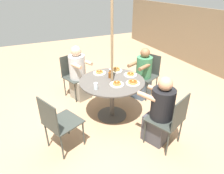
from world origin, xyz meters
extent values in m
plane|color=tan|center=(0.00, 0.00, 0.00)|extent=(12.00, 12.00, 0.00)
cylinder|color=#4C4742|center=(0.00, 0.00, 0.01)|extent=(0.56, 0.56, 0.01)
cylinder|color=#4C4742|center=(0.00, 0.00, 0.36)|extent=(0.08, 0.08, 0.72)
cylinder|color=#4C4742|center=(0.00, 0.00, 0.73)|extent=(1.15, 1.15, 0.02)
cylinder|color=#846B4C|center=(0.00, 0.00, 1.07)|extent=(0.04, 0.04, 2.15)
cylinder|color=#333833|center=(-0.89, -0.12, 0.22)|extent=(0.02, 0.02, 0.45)
cylinder|color=#333833|center=(-0.76, -0.49, 0.22)|extent=(0.02, 0.02, 0.45)
cylinder|color=#333833|center=(-1.26, -0.26, 0.22)|extent=(0.02, 0.02, 0.45)
cylinder|color=#333833|center=(-1.12, -0.63, 0.22)|extent=(0.02, 0.02, 0.45)
cube|color=#333833|center=(-1.01, -0.37, 0.46)|extent=(0.59, 0.59, 0.02)
cube|color=#333833|center=(-1.22, -0.45, 0.68)|extent=(0.17, 0.42, 0.44)
cube|color=gray|center=(-0.90, -0.33, 0.22)|extent=(0.45, 0.43, 0.45)
cylinder|color=#B2B2B2|center=(-0.95, -0.35, 0.70)|extent=(0.34, 0.34, 0.51)
sphere|color=#DBA884|center=(-0.95, -0.35, 1.05)|extent=(0.22, 0.22, 0.22)
cylinder|color=#DBA884|center=(-0.84, -0.16, 0.82)|extent=(0.29, 0.16, 0.07)
cylinder|color=#DBA884|center=(-0.74, -0.42, 0.82)|extent=(0.29, 0.16, 0.07)
cylinder|color=#333833|center=(0.16, -0.89, 0.22)|extent=(0.02, 0.02, 0.45)
cylinder|color=#333833|center=(0.52, -0.73, 0.22)|extent=(0.02, 0.02, 0.45)
cylinder|color=#333833|center=(0.31, -1.25, 0.22)|extent=(0.02, 0.02, 0.45)
cylinder|color=#333833|center=(0.68, -1.09, 0.22)|extent=(0.02, 0.02, 0.45)
cube|color=#333833|center=(0.42, -0.99, 0.46)|extent=(0.61, 0.61, 0.02)
cube|color=#333833|center=(0.51, -1.19, 0.68)|extent=(0.41, 0.19, 0.44)
cylinder|color=#333833|center=(0.89, 0.14, 0.22)|extent=(0.02, 0.02, 0.45)
cylinder|color=#333833|center=(0.74, 0.51, 0.22)|extent=(0.02, 0.02, 0.45)
cylinder|color=#333833|center=(1.25, 0.29, 0.22)|extent=(0.02, 0.02, 0.45)
cylinder|color=#333833|center=(1.11, 0.65, 0.22)|extent=(0.02, 0.02, 0.45)
cube|color=#333833|center=(1.00, 0.40, 0.46)|extent=(0.60, 0.60, 0.02)
cube|color=#333833|center=(1.20, 0.48, 0.68)|extent=(0.18, 0.41, 0.44)
cube|color=#3D3D42|center=(0.90, 0.36, 0.22)|extent=(0.45, 0.43, 0.45)
cylinder|color=black|center=(0.94, 0.38, 0.69)|extent=(0.34, 0.34, 0.49)
sphere|color=tan|center=(0.94, 0.38, 1.03)|extent=(0.20, 0.20, 0.20)
cylinder|color=tan|center=(0.82, 0.18, 0.81)|extent=(0.32, 0.18, 0.07)
cylinder|color=tan|center=(0.72, 0.43, 0.81)|extent=(0.32, 0.18, 0.07)
cylinder|color=#333833|center=(-0.16, 0.89, 0.22)|extent=(0.02, 0.02, 0.45)
cylinder|color=#333833|center=(-0.52, 0.73, 0.22)|extent=(0.02, 0.02, 0.45)
cylinder|color=#333833|center=(-0.31, 1.25, 0.22)|extent=(0.02, 0.02, 0.45)
cylinder|color=#333833|center=(-0.68, 1.09, 0.22)|extent=(0.02, 0.02, 0.45)
cube|color=#333833|center=(-0.42, 0.99, 0.46)|extent=(0.61, 0.61, 0.02)
cube|color=#333833|center=(-0.50, 1.19, 0.68)|extent=(0.41, 0.19, 0.44)
cube|color=slate|center=(-0.38, 0.89, 0.22)|extent=(0.42, 0.44, 0.45)
cylinder|color=#38754C|center=(-0.39, 0.93, 0.68)|extent=(0.33, 0.33, 0.46)
sphere|color=brown|center=(-0.39, 0.93, 1.00)|extent=(0.20, 0.20, 0.20)
cylinder|color=brown|center=(-0.19, 0.80, 0.79)|extent=(0.20, 0.34, 0.07)
cylinder|color=brown|center=(-0.44, 0.70, 0.79)|extent=(0.20, 0.34, 0.07)
cylinder|color=silver|center=(-0.38, -0.08, 0.75)|extent=(0.24, 0.24, 0.01)
cylinder|color=#AD7A3D|center=(-0.38, -0.08, 0.77)|extent=(0.15, 0.15, 0.01)
cylinder|color=#AD7A3D|center=(-0.38, -0.08, 0.78)|extent=(0.15, 0.15, 0.01)
ellipsoid|color=brown|center=(-0.38, -0.08, 0.79)|extent=(0.11, 0.11, 0.00)
cube|color=#F4E084|center=(-0.38, -0.09, 0.80)|extent=(0.03, 0.03, 0.01)
cylinder|color=silver|center=(0.19, 0.00, 0.75)|extent=(0.24, 0.24, 0.01)
cylinder|color=#AD7A3D|center=(0.19, 0.00, 0.77)|extent=(0.15, 0.15, 0.01)
cylinder|color=#AD7A3D|center=(0.19, 0.00, 0.78)|extent=(0.15, 0.15, 0.01)
cylinder|color=#AD7A3D|center=(0.19, 0.00, 0.79)|extent=(0.13, 0.13, 0.01)
ellipsoid|color=brown|center=(0.19, 0.00, 0.80)|extent=(0.11, 0.11, 0.00)
cube|color=#F4E084|center=(0.18, 0.00, 0.80)|extent=(0.02, 0.02, 0.01)
cylinder|color=silver|center=(0.26, 0.27, 0.75)|extent=(0.24, 0.24, 0.01)
cylinder|color=#AD7A3D|center=(0.26, 0.27, 0.77)|extent=(0.17, 0.17, 0.01)
cylinder|color=#AD7A3D|center=(0.26, 0.26, 0.78)|extent=(0.17, 0.17, 0.01)
ellipsoid|color=brown|center=(0.26, 0.27, 0.79)|extent=(0.14, 0.13, 0.00)
cube|color=#F4E084|center=(0.26, 0.27, 0.80)|extent=(0.02, 0.02, 0.01)
cylinder|color=silver|center=(-0.05, 0.40, 0.75)|extent=(0.24, 0.24, 0.01)
cylinder|color=#AD7A3D|center=(-0.05, 0.40, 0.77)|extent=(0.14, 0.14, 0.01)
cylinder|color=#AD7A3D|center=(-0.05, 0.41, 0.78)|extent=(0.15, 0.15, 0.01)
ellipsoid|color=brown|center=(-0.05, 0.40, 0.79)|extent=(0.11, 0.11, 0.00)
cube|color=#F4E084|center=(-0.04, 0.40, 0.79)|extent=(0.02, 0.02, 0.01)
cylinder|color=silver|center=(-0.35, 0.25, 0.75)|extent=(0.24, 0.24, 0.01)
cylinder|color=#AD7A3D|center=(-0.35, 0.25, 0.77)|extent=(0.16, 0.16, 0.01)
cylinder|color=#AD7A3D|center=(-0.34, 0.25, 0.78)|extent=(0.14, 0.14, 0.01)
cylinder|color=#AD7A3D|center=(-0.35, 0.26, 0.79)|extent=(0.15, 0.15, 0.01)
ellipsoid|color=brown|center=(-0.35, 0.25, 0.80)|extent=(0.12, 0.11, 0.00)
cube|color=#F4E084|center=(-0.34, 0.25, 0.81)|extent=(0.03, 0.03, 0.01)
cylinder|color=brown|center=(-0.12, 0.02, 0.80)|extent=(0.07, 0.07, 0.10)
cylinder|color=brown|center=(-0.12, 0.02, 0.87)|extent=(0.03, 0.03, 0.04)
torus|color=brown|center=(-0.09, 0.02, 0.81)|extent=(0.05, 0.01, 0.05)
cylinder|color=#33513D|center=(-0.23, 0.10, 0.80)|extent=(0.08, 0.08, 0.10)
cylinder|color=white|center=(-0.23, 0.10, 0.85)|extent=(0.08, 0.08, 0.01)
cylinder|color=silver|center=(0.18, -0.38, 0.80)|extent=(0.06, 0.06, 0.11)
camera|label=1|loc=(2.85, -1.35, 2.28)|focal=32.00mm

